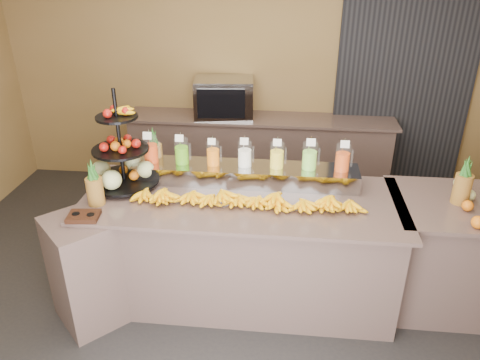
% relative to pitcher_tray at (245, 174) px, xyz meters
% --- Properties ---
extents(ground, '(6.00, 6.00, 0.00)m').
position_rel_pitcher_tray_xyz_m(ground, '(0.01, -0.58, -1.01)').
color(ground, black).
rests_on(ground, ground).
extents(room_envelope, '(6.04, 5.02, 2.82)m').
position_rel_pitcher_tray_xyz_m(room_envelope, '(0.20, 0.21, 0.87)').
color(room_envelope, brown).
rests_on(room_envelope, ground).
extents(buffet_counter, '(2.75, 1.25, 0.93)m').
position_rel_pitcher_tray_xyz_m(buffet_counter, '(-0.11, -0.32, -0.54)').
color(buffet_counter, '#866661').
rests_on(buffet_counter, ground).
extents(right_counter, '(1.08, 0.88, 0.93)m').
position_rel_pitcher_tray_xyz_m(right_counter, '(1.71, -0.18, -0.54)').
color(right_counter, '#866661').
rests_on(right_counter, ground).
extents(back_ledge, '(3.10, 0.55, 0.93)m').
position_rel_pitcher_tray_xyz_m(back_ledge, '(0.01, 1.67, -0.54)').
color(back_ledge, '#866661').
rests_on(back_ledge, ground).
extents(pitcher_tray, '(1.85, 0.30, 0.15)m').
position_rel_pitcher_tray_xyz_m(pitcher_tray, '(0.00, 0.00, 0.00)').
color(pitcher_tray, gray).
rests_on(pitcher_tray, buffet_counter).
extents(juice_pitcher_orange_a, '(0.12, 0.13, 0.29)m').
position_rel_pitcher_tray_xyz_m(juice_pitcher_orange_a, '(-0.78, -0.00, 0.17)').
color(juice_pitcher_orange_a, silver).
rests_on(juice_pitcher_orange_a, pitcher_tray).
extents(juice_pitcher_green, '(0.12, 0.12, 0.28)m').
position_rel_pitcher_tray_xyz_m(juice_pitcher_green, '(-0.52, -0.00, 0.17)').
color(juice_pitcher_green, silver).
rests_on(juice_pitcher_green, pitcher_tray).
extents(juice_pitcher_orange_b, '(0.11, 0.11, 0.26)m').
position_rel_pitcher_tray_xyz_m(juice_pitcher_orange_b, '(-0.26, -0.00, 0.16)').
color(juice_pitcher_orange_b, silver).
rests_on(juice_pitcher_orange_b, pitcher_tray).
extents(juice_pitcher_milk, '(0.11, 0.12, 0.27)m').
position_rel_pitcher_tray_xyz_m(juice_pitcher_milk, '(-0.00, -0.00, 0.17)').
color(juice_pitcher_milk, silver).
rests_on(juice_pitcher_milk, pitcher_tray).
extents(juice_pitcher_lemon, '(0.11, 0.12, 0.28)m').
position_rel_pitcher_tray_xyz_m(juice_pitcher_lemon, '(0.26, -0.00, 0.17)').
color(juice_pitcher_lemon, silver).
rests_on(juice_pitcher_lemon, pitcher_tray).
extents(juice_pitcher_lime, '(0.12, 0.13, 0.29)m').
position_rel_pitcher_tray_xyz_m(juice_pitcher_lime, '(0.52, -0.00, 0.17)').
color(juice_pitcher_lime, silver).
rests_on(juice_pitcher_lime, pitcher_tray).
extents(juice_pitcher_orange_c, '(0.12, 0.12, 0.29)m').
position_rel_pitcher_tray_xyz_m(juice_pitcher_orange_c, '(0.78, -0.00, 0.17)').
color(juice_pitcher_orange_c, silver).
rests_on(juice_pitcher_orange_c, pitcher_tray).
extents(banana_heap, '(1.81, 0.16, 0.15)m').
position_rel_pitcher_tray_xyz_m(banana_heap, '(0.04, -0.36, -0.02)').
color(banana_heap, '#ECB70B').
rests_on(banana_heap, buffet_counter).
extents(fruit_stand, '(0.71, 0.71, 0.81)m').
position_rel_pitcher_tray_xyz_m(fruit_stand, '(-0.94, -0.15, 0.13)').
color(fruit_stand, black).
rests_on(fruit_stand, buffet_counter).
extents(condiment_caddy, '(0.24, 0.19, 0.03)m').
position_rel_pitcher_tray_xyz_m(condiment_caddy, '(-1.10, -0.70, -0.06)').
color(condiment_caddy, black).
rests_on(condiment_caddy, buffet_counter).
extents(pineapple_left_a, '(0.13, 0.13, 0.38)m').
position_rel_pitcher_tray_xyz_m(pineapple_left_a, '(-1.09, -0.48, 0.06)').
color(pineapple_left_a, brown).
rests_on(pineapple_left_a, buffet_counter).
extents(pineapple_left_b, '(0.14, 0.14, 0.41)m').
position_rel_pitcher_tray_xyz_m(pineapple_left_b, '(-0.79, 0.12, 0.08)').
color(pineapple_left_b, brown).
rests_on(pineapple_left_b, buffet_counter).
extents(oven_warmer, '(0.69, 0.52, 0.44)m').
position_rel_pitcher_tray_xyz_m(oven_warmer, '(-0.40, 1.67, 0.14)').
color(oven_warmer, gray).
rests_on(oven_warmer, back_ledge).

